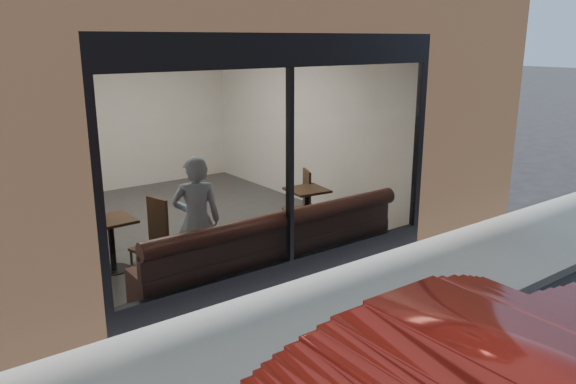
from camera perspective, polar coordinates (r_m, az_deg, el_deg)
ground at (r=6.29m, az=11.89°, el=-14.94°), size 120.00×120.00×0.00m
sidewalk_near at (r=6.89m, az=5.55°, el=-11.75°), size 40.00×2.00×0.01m
kerb_near at (r=6.23m, az=12.28°, el=-14.63°), size 40.00×0.10×0.12m
host_building_pier_right at (r=14.05m, az=-2.20°, el=9.03°), size 2.50×12.00×3.20m
host_building_backfill at (r=15.17m, az=-20.83°, el=8.52°), size 5.00×6.00×3.20m
cafe_floor at (r=9.97m, az=-10.08°, el=-3.13°), size 6.00×6.00×0.00m
cafe_ceiling at (r=9.47m, az=-10.99°, el=15.39°), size 6.00×6.00×0.00m
cafe_wall_back at (r=12.32m, az=-16.80°, el=7.51°), size 5.00×0.00×5.00m
cafe_wall_left at (r=8.80m, az=-25.18°, el=3.82°), size 0.00×6.00×6.00m
cafe_wall_right at (r=10.91m, az=1.34°, el=7.23°), size 0.00×6.00×6.00m
storefront_kick at (r=7.56m, az=0.19°, el=-7.93°), size 5.00×0.10×0.30m
storefront_header at (r=6.95m, az=0.21°, el=14.22°), size 5.00×0.10×0.40m
storefront_mullion at (r=7.13m, az=0.20°, el=2.48°), size 0.06×0.10×2.50m
storefront_glass at (r=7.10m, az=0.34°, el=2.43°), size 4.80×0.00×4.80m
banquette at (r=7.83m, az=-1.58°, el=-6.49°), size 4.00×0.55×0.45m
person at (r=7.37m, az=-9.26°, el=-2.91°), size 0.74×0.63×1.71m
cafe_table_left at (r=8.03m, az=-17.65°, el=-2.78°), size 0.62×0.62×0.04m
cafe_table_right at (r=9.19m, az=1.95°, el=0.21°), size 0.68×0.68×0.04m
cafe_chair_left at (r=8.28m, az=-13.94°, el=-5.62°), size 0.52×0.52×0.04m
cafe_chair_right at (r=9.80m, az=0.83°, el=-1.87°), size 0.56×0.56×0.04m
wall_poster at (r=7.78m, az=-23.09°, el=1.88°), size 0.02×0.58×0.78m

